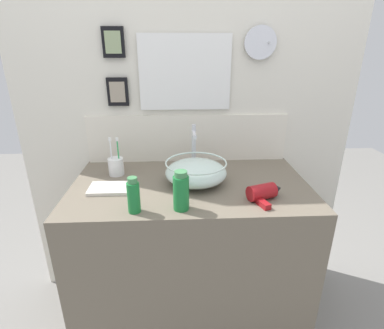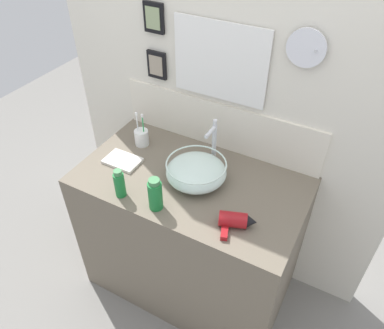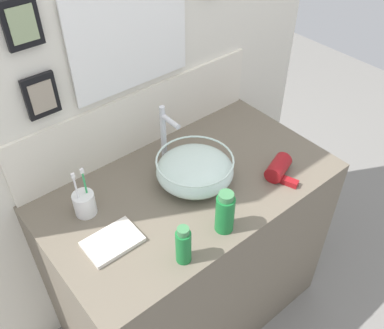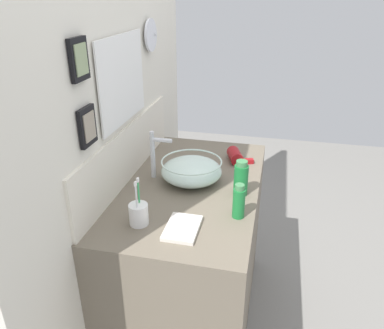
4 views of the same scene
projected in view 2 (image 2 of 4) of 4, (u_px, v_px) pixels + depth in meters
ground_plane at (191, 279)px, 2.43m from camera, size 6.00×6.00×0.00m
vanity_counter at (191, 236)px, 2.15m from camera, size 1.15×0.65×0.88m
back_panel at (224, 88)px, 1.89m from camera, size 1.88×0.10×2.43m
glass_bowl_sink at (196, 171)px, 1.83m from camera, size 0.30×0.30×0.11m
faucet at (213, 139)px, 1.90m from camera, size 0.02×0.11×0.24m
hair_drier at (236, 221)px, 1.62m from camera, size 0.18×0.17×0.07m
toothbrush_cup at (142, 137)px, 2.06m from camera, size 0.08×0.08×0.20m
spray_bottle at (155, 194)px, 1.67m from camera, size 0.07×0.07×0.17m
lotion_bottle at (120, 184)px, 1.74m from camera, size 0.05×0.05×0.15m
hand_towel at (123, 161)px, 1.97m from camera, size 0.19×0.13×0.02m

